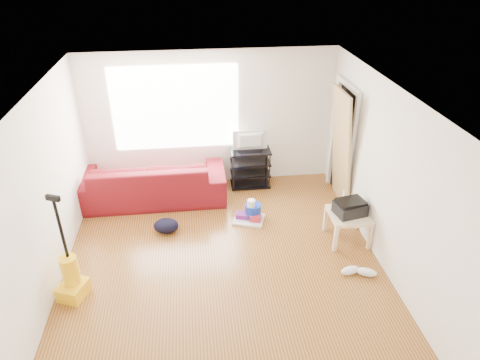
{
  "coord_description": "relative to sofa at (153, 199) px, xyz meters",
  "views": [
    {
      "loc": [
        -0.34,
        -4.75,
        4.1
      ],
      "look_at": [
        0.31,
        0.6,
        1.05
      ],
      "focal_mm": 32.0,
      "sensor_mm": 36.0,
      "label": 1
    }
  ],
  "objects": [
    {
      "name": "side_table",
      "position": [
        3.06,
        -1.57,
        0.4
      ],
      "size": [
        0.59,
        0.59,
        0.48
      ],
      "rotation": [
        0.0,
        0.0,
        -0.01
      ],
      "color": "beige",
      "rests_on": "ground"
    },
    {
      "name": "printer",
      "position": [
        3.06,
        -1.57,
        0.59
      ],
      "size": [
        0.5,
        0.42,
        0.23
      ],
      "rotation": [
        0.0,
        0.0,
        0.2
      ],
      "color": "black",
      "rests_on": "side_table"
    },
    {
      "name": "tv",
      "position": [
        1.81,
        0.27,
        0.91
      ],
      "size": [
        0.63,
        0.08,
        0.36
      ],
      "primitive_type": "imported",
      "rotation": [
        0.0,
        0.0,
        3.14
      ],
      "color": "black",
      "rests_on": "tv_stand"
    },
    {
      "name": "toilet_paper",
      "position": [
        1.66,
        -0.87,
        0.19
      ],
      "size": [
        0.13,
        0.13,
        0.12
      ],
      "primitive_type": "cylinder",
      "color": "white",
      "rests_on": "bucket"
    },
    {
      "name": "room",
      "position": [
        1.18,
        -1.8,
        1.25
      ],
      "size": [
        4.51,
        5.01,
        2.51
      ],
      "color": "brown",
      "rests_on": "ground"
    },
    {
      "name": "cleaning_tray",
      "position": [
        1.64,
        -0.88,
        0.05
      ],
      "size": [
        0.59,
        0.53,
        0.18
      ],
      "rotation": [
        0.0,
        0.0,
        -0.32
      ],
      "color": "silver",
      "rests_on": "ground"
    },
    {
      "name": "vacuum",
      "position": [
        -0.89,
        -2.29,
        0.28
      ],
      "size": [
        0.42,
        0.45,
        1.49
      ],
      "rotation": [
        0.0,
        0.0,
        -0.38
      ],
      "color": "yellow",
      "rests_on": "ground"
    },
    {
      "name": "sofa",
      "position": [
        0.0,
        0.0,
        0.0
      ],
      "size": [
        2.6,
        1.02,
        0.76
      ],
      "primitive_type": "imported",
      "rotation": [
        0.0,
        0.0,
        3.14
      ],
      "color": "#5E0D14",
      "rests_on": "ground"
    },
    {
      "name": "backpack",
      "position": [
        0.27,
        -1.03,
        0.0
      ],
      "size": [
        0.44,
        0.37,
        0.22
      ],
      "primitive_type": "ellipsoid",
      "rotation": [
        0.0,
        0.0,
        -0.16
      ],
      "color": "black",
      "rests_on": "ground"
    },
    {
      "name": "door_panel",
      "position": [
        3.24,
        -0.47,
        0.0
      ],
      "size": [
        0.26,
        0.82,
        2.04
      ],
      "primitive_type": "cube",
      "rotation": [
        0.0,
        -0.1,
        0.0
      ],
      "color": "tan",
      "rests_on": "ground"
    },
    {
      "name": "bucket",
      "position": [
        1.7,
        -0.83,
        0.0
      ],
      "size": [
        0.32,
        0.32,
        0.27
      ],
      "primitive_type": "cylinder",
      "rotation": [
        0.0,
        0.0,
        0.21
      ],
      "color": "#1232B4",
      "rests_on": "ground"
    },
    {
      "name": "tv_stand",
      "position": [
        1.81,
        0.27,
        0.37
      ],
      "size": [
        0.73,
        0.42,
        0.73
      ],
      "rotation": [
        0.0,
        0.0,
        -0.0
      ],
      "color": "black",
      "rests_on": "ground"
    },
    {
      "name": "sneakers",
      "position": [
        2.96,
        -2.38,
        0.06
      ],
      "size": [
        0.52,
        0.26,
        0.12
      ],
      "rotation": [
        0.0,
        0.0,
        -0.24
      ],
      "color": "white",
      "rests_on": "ground"
    }
  ]
}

